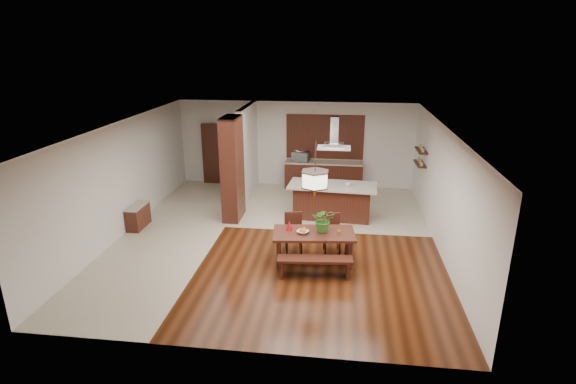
# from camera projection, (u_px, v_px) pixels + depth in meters

# --- Properties ---
(room_shell) EXTENTS (9.00, 9.04, 2.92)m
(room_shell) POSITION_uv_depth(u_px,v_px,m) (276.00, 160.00, 10.92)
(room_shell) COLOR #341709
(room_shell) RESTS_ON ground
(tile_hallway) EXTENTS (2.50, 9.00, 0.01)m
(tile_hallway) POSITION_uv_depth(u_px,v_px,m) (174.00, 232.00, 11.90)
(tile_hallway) COLOR beige
(tile_hallway) RESTS_ON ground
(tile_kitchen) EXTENTS (5.50, 4.00, 0.01)m
(tile_kitchen) POSITION_uv_depth(u_px,v_px,m) (329.00, 206.00, 13.78)
(tile_kitchen) COLOR beige
(tile_kitchen) RESTS_ON ground
(soffit_band) EXTENTS (8.00, 9.00, 0.02)m
(soffit_band) POSITION_uv_depth(u_px,v_px,m) (275.00, 126.00, 10.65)
(soffit_band) COLOR #3A210E
(soffit_band) RESTS_ON room_shell
(partition_pier) EXTENTS (0.45, 1.00, 2.90)m
(partition_pier) POSITION_uv_depth(u_px,v_px,m) (232.00, 169.00, 12.40)
(partition_pier) COLOR black
(partition_pier) RESTS_ON ground
(partition_stub) EXTENTS (0.18, 2.40, 2.90)m
(partition_stub) POSITION_uv_depth(u_px,v_px,m) (248.00, 151.00, 14.38)
(partition_stub) COLOR silver
(partition_stub) RESTS_ON ground
(hallway_console) EXTENTS (0.37, 0.88, 0.63)m
(hallway_console) POSITION_uv_depth(u_px,v_px,m) (138.00, 216.00, 12.11)
(hallway_console) COLOR black
(hallway_console) RESTS_ON ground
(hallway_doorway) EXTENTS (1.10, 0.20, 2.10)m
(hallway_doorway) POSITION_uv_depth(u_px,v_px,m) (218.00, 154.00, 15.69)
(hallway_doorway) COLOR black
(hallway_doorway) RESTS_ON ground
(rear_counter) EXTENTS (2.60, 0.62, 0.95)m
(rear_counter) POSITION_uv_depth(u_px,v_px,m) (324.00, 175.00, 15.26)
(rear_counter) COLOR black
(rear_counter) RESTS_ON ground
(kitchen_window) EXTENTS (2.60, 0.08, 1.50)m
(kitchen_window) POSITION_uv_depth(u_px,v_px,m) (325.00, 137.00, 15.09)
(kitchen_window) COLOR #AA7333
(kitchen_window) RESTS_ON room_shell
(shelf_lower) EXTENTS (0.26, 0.90, 0.04)m
(shelf_lower) POSITION_uv_depth(u_px,v_px,m) (420.00, 164.00, 13.12)
(shelf_lower) COLOR black
(shelf_lower) RESTS_ON room_shell
(shelf_upper) EXTENTS (0.26, 0.90, 0.04)m
(shelf_upper) POSITION_uv_depth(u_px,v_px,m) (421.00, 150.00, 12.99)
(shelf_upper) COLOR black
(shelf_upper) RESTS_ON room_shell
(dining_table) EXTENTS (1.90, 1.10, 0.76)m
(dining_table) POSITION_uv_depth(u_px,v_px,m) (314.00, 240.00, 10.09)
(dining_table) COLOR black
(dining_table) RESTS_ON ground
(dining_bench) EXTENTS (1.63, 0.49, 0.45)m
(dining_bench) POSITION_uv_depth(u_px,v_px,m) (315.00, 268.00, 9.57)
(dining_bench) COLOR black
(dining_bench) RESTS_ON ground
(dining_chair_left) EXTENTS (0.49, 0.49, 0.95)m
(dining_chair_left) POSITION_uv_depth(u_px,v_px,m) (294.00, 234.00, 10.64)
(dining_chair_left) COLOR black
(dining_chair_left) RESTS_ON ground
(dining_chair_right) EXTENTS (0.48, 0.48, 0.94)m
(dining_chair_right) POSITION_uv_depth(u_px,v_px,m) (332.00, 234.00, 10.63)
(dining_chair_right) COLOR black
(dining_chair_right) RESTS_ON ground
(pendant_lantern) EXTENTS (0.64, 0.64, 1.31)m
(pendant_lantern) POSITION_uv_depth(u_px,v_px,m) (315.00, 168.00, 9.54)
(pendant_lantern) COLOR beige
(pendant_lantern) RESTS_ON room_shell
(foliage_plant) EXTENTS (0.54, 0.48, 0.57)m
(foliage_plant) POSITION_uv_depth(u_px,v_px,m) (324.00, 220.00, 9.97)
(foliage_plant) COLOR #346B23
(foliage_plant) RESTS_ON dining_table
(fruit_bowl) EXTENTS (0.33, 0.33, 0.06)m
(fruit_bowl) POSITION_uv_depth(u_px,v_px,m) (303.00, 232.00, 9.96)
(fruit_bowl) COLOR beige
(fruit_bowl) RESTS_ON dining_table
(napkin_cone) EXTENTS (0.16, 0.16, 0.24)m
(napkin_cone) POSITION_uv_depth(u_px,v_px,m) (289.00, 225.00, 10.09)
(napkin_cone) COLOR #AC0C13
(napkin_cone) RESTS_ON dining_table
(gold_ornament) EXTENTS (0.07, 0.07, 0.10)m
(gold_ornament) POSITION_uv_depth(u_px,v_px,m) (339.00, 233.00, 9.87)
(gold_ornament) COLOR gold
(gold_ornament) RESTS_ON dining_table
(kitchen_island) EXTENTS (2.51, 1.23, 1.01)m
(kitchen_island) POSITION_uv_depth(u_px,v_px,m) (332.00, 201.00, 12.70)
(kitchen_island) COLOR black
(kitchen_island) RESTS_ON ground
(range_hood) EXTENTS (0.90, 0.55, 0.87)m
(range_hood) POSITION_uv_depth(u_px,v_px,m) (334.00, 133.00, 12.08)
(range_hood) COLOR silver
(range_hood) RESTS_ON room_shell
(island_cup) EXTENTS (0.17, 0.17, 0.10)m
(island_cup) POSITION_uv_depth(u_px,v_px,m) (348.00, 184.00, 12.37)
(island_cup) COLOR silver
(island_cup) RESTS_ON kitchen_island
(microwave) EXTENTS (0.62, 0.48, 0.31)m
(microwave) POSITION_uv_depth(u_px,v_px,m) (301.00, 157.00, 15.12)
(microwave) COLOR #B3B6BB
(microwave) RESTS_ON rear_counter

